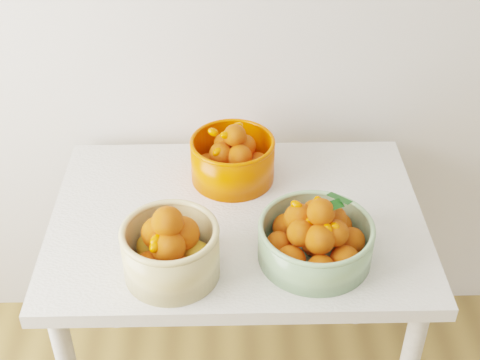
{
  "coord_description": "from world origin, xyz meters",
  "views": [
    {
      "loc": [
        -0.28,
        0.22,
        1.9
      ],
      "look_at": [
        -0.25,
        1.53,
        0.92
      ],
      "focal_mm": 50.0,
      "sensor_mm": 36.0,
      "label": 1
    }
  ],
  "objects_px": {
    "table": "(237,242)",
    "bowl_cream": "(171,249)",
    "bowl_orange": "(233,158)",
    "bowl_green": "(316,238)"
  },
  "relations": [
    {
      "from": "table",
      "to": "bowl_orange",
      "type": "xyz_separation_m",
      "value": [
        -0.01,
        0.17,
        0.16
      ]
    },
    {
      "from": "bowl_cream",
      "to": "bowl_green",
      "type": "xyz_separation_m",
      "value": [
        0.35,
        0.05,
        -0.01
      ]
    },
    {
      "from": "bowl_cream",
      "to": "bowl_green",
      "type": "bearing_deg",
      "value": 7.75
    },
    {
      "from": "bowl_green",
      "to": "bowl_cream",
      "type": "bearing_deg",
      "value": -172.25
    },
    {
      "from": "table",
      "to": "bowl_cream",
      "type": "relative_size",
      "value": 3.33
    },
    {
      "from": "table",
      "to": "bowl_cream",
      "type": "bearing_deg",
      "value": -126.84
    },
    {
      "from": "bowl_orange",
      "to": "bowl_cream",
      "type": "bearing_deg",
      "value": -111.47
    },
    {
      "from": "bowl_green",
      "to": "table",
      "type": "bearing_deg",
      "value": 138.52
    },
    {
      "from": "table",
      "to": "bowl_cream",
      "type": "height_order",
      "value": "bowl_cream"
    },
    {
      "from": "table",
      "to": "bowl_orange",
      "type": "height_order",
      "value": "bowl_orange"
    }
  ]
}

